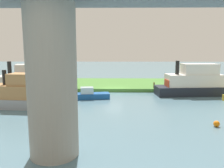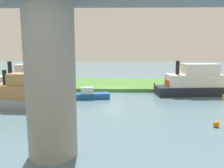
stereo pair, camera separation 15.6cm
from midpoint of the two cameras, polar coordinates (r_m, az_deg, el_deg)
The scene contains 10 objects.
ground_plane at distance 32.89m, azimuth 0.49°, elevation -2.10°, with size 160.00×160.00×0.00m, color slate.
grassy_bank at distance 38.76m, azimuth 0.62°, elevation -0.05°, with size 80.00×12.00×0.50m, color #4C8438.
bridge_pylon at distance 13.33m, azimuth -14.90°, elevation 0.56°, with size 2.84×2.84×8.80m, color #9E998E.
person_on_bank at distance 34.19m, azimuth -9.33°, elevation 0.25°, with size 0.44×0.44×1.39m.
mooring_post at distance 34.32m, azimuth 10.78°, elevation -0.28°, with size 0.20×0.20×0.79m, color brown.
skiff_small at distance 26.08m, azimuth -21.59°, elevation -2.28°, with size 8.09×3.22×4.05m.
houseboat_blue at distance 31.78m, azimuth -20.25°, elevation 0.13°, with size 9.62×5.26×4.67m.
pontoon_yellow at distance 32.62m, azimuth 19.80°, elevation 0.38°, with size 9.39×3.79×4.69m.
riverboat_paddlewheel at distance 28.75m, azimuth -5.28°, elevation -2.67°, with size 4.64×2.27×1.48m.
marker_buoy at distance 20.38m, azimuth 25.03°, elevation -9.14°, with size 0.50×0.50×0.50m, color orange.
Camera 2 is at (-0.52, 32.28, 6.26)m, focal length 36.16 mm.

